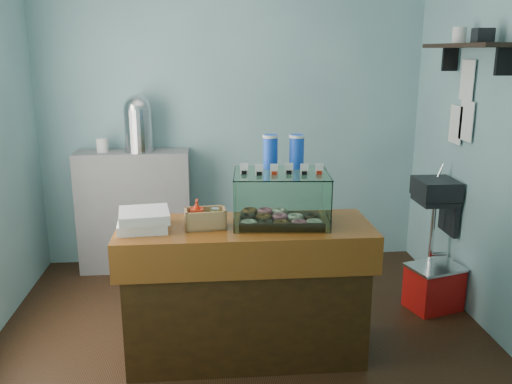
{
  "coord_description": "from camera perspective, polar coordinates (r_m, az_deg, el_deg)",
  "views": [
    {
      "loc": [
        -0.22,
        -3.48,
        1.97
      ],
      "look_at": [
        0.08,
        -0.15,
        1.09
      ],
      "focal_mm": 38.0,
      "sensor_mm": 36.0,
      "label": 1
    }
  ],
  "objects": [
    {
      "name": "coffee_urn",
      "position": [
        4.86,
        -12.31,
        7.2
      ],
      "size": [
        0.27,
        0.27,
        0.5
      ],
      "color": "silver",
      "rests_on": "back_shelf"
    },
    {
      "name": "red_cooler",
      "position": [
        4.51,
        18.21,
        -9.47
      ],
      "size": [
        0.47,
        0.41,
        0.35
      ],
      "rotation": [
        0.0,
        0.0,
        0.29
      ],
      "color": "red",
      "rests_on": "ground"
    },
    {
      "name": "back_shelf",
      "position": [
        5.05,
        -12.61,
        -1.96
      ],
      "size": [
        1.0,
        0.32,
        1.1
      ],
      "primitive_type": "cube",
      "color": "gray",
      "rests_on": "ground"
    },
    {
      "name": "pastry_boxes",
      "position": [
        3.4,
        -11.76,
        -2.88
      ],
      "size": [
        0.34,
        0.34,
        0.12
      ],
      "rotation": [
        0.0,
        0.0,
        0.09
      ],
      "color": "white",
      "rests_on": "counter"
    },
    {
      "name": "display_case",
      "position": [
        3.45,
        2.6,
        -0.28
      ],
      "size": [
        0.63,
        0.48,
        0.54
      ],
      "rotation": [
        0.0,
        0.0,
        -0.08
      ],
      "color": "black",
      "rests_on": "counter"
    },
    {
      "name": "ground",
      "position": [
        4.01,
        -1.32,
        -14.71
      ],
      "size": [
        3.5,
        3.5,
        0.0
      ],
      "primitive_type": "plane",
      "color": "black",
      "rests_on": "ground"
    },
    {
      "name": "condiment_crate",
      "position": [
        3.36,
        -5.52,
        -2.71
      ],
      "size": [
        0.26,
        0.17,
        0.18
      ],
      "rotation": [
        0.0,
        0.0,
        0.09
      ],
      "color": "tan",
      "rests_on": "counter"
    },
    {
      "name": "counter",
      "position": [
        3.57,
        -1.09,
        -10.3
      ],
      "size": [
        1.6,
        0.6,
        0.9
      ],
      "color": "#40240C",
      "rests_on": "ground"
    },
    {
      "name": "room_shell",
      "position": [
        3.51,
        -1.06,
        10.41
      ],
      "size": [
        3.54,
        3.04,
        2.82
      ],
      "color": "#709AA3",
      "rests_on": "ground"
    }
  ]
}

